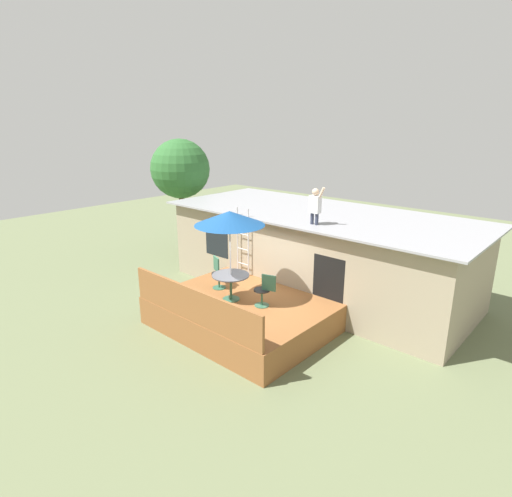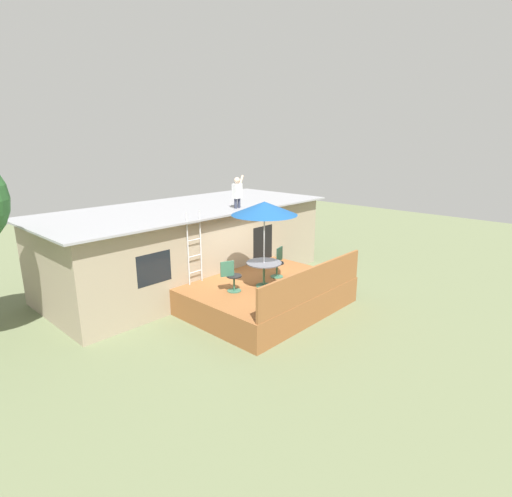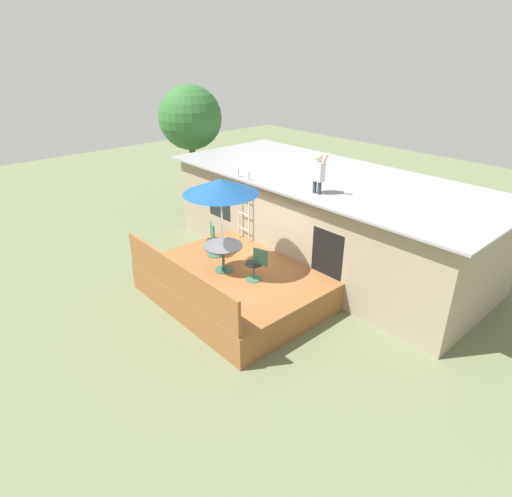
{
  "view_description": "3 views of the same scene",
  "coord_description": "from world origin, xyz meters",
  "px_view_note": "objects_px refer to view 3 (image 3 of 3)",
  "views": [
    {
      "loc": [
        7.47,
        -7.85,
        5.59
      ],
      "look_at": [
        -0.47,
        1.02,
        1.98
      ],
      "focal_mm": 29.29,
      "sensor_mm": 36.0,
      "label": 1
    },
    {
      "loc": [
        -8.65,
        -7.69,
        5.01
      ],
      "look_at": [
        0.46,
        0.76,
        1.63
      ],
      "focal_mm": 28.03,
      "sensor_mm": 36.0,
      "label": 2
    },
    {
      "loc": [
        7.87,
        -6.39,
        6.29
      ],
      "look_at": [
        0.1,
        0.59,
        1.31
      ],
      "focal_mm": 30.03,
      "sensor_mm": 36.0,
      "label": 3
    }
  ],
  "objects_px": {
    "patio_umbrella": "(221,186)",
    "step_ladder": "(244,206)",
    "patio_chair_left": "(214,240)",
    "backyard_tree": "(190,118)",
    "patio_chair_right": "(256,264)",
    "patio_table": "(223,251)",
    "person_figure": "(318,171)"
  },
  "relations": [
    {
      "from": "patio_umbrella",
      "to": "person_figure",
      "type": "height_order",
      "value": "person_figure"
    },
    {
      "from": "patio_chair_right",
      "to": "patio_umbrella",
      "type": "bearing_deg",
      "value": -0.0
    },
    {
      "from": "patio_chair_right",
      "to": "backyard_tree",
      "type": "relative_size",
      "value": 0.19
    },
    {
      "from": "patio_umbrella",
      "to": "patio_chair_right",
      "type": "height_order",
      "value": "patio_umbrella"
    },
    {
      "from": "patio_umbrella",
      "to": "step_ladder",
      "type": "distance_m",
      "value": 2.44
    },
    {
      "from": "step_ladder",
      "to": "patio_chair_left",
      "type": "height_order",
      "value": "step_ladder"
    },
    {
      "from": "step_ladder",
      "to": "patio_chair_right",
      "type": "xyz_separation_m",
      "value": [
        2.17,
        -1.45,
        -0.64
      ]
    },
    {
      "from": "step_ladder",
      "to": "patio_chair_left",
      "type": "bearing_deg",
      "value": -80.02
    },
    {
      "from": "person_figure",
      "to": "patio_chair_right",
      "type": "relative_size",
      "value": 1.21
    },
    {
      "from": "patio_umbrella",
      "to": "step_ladder",
      "type": "xyz_separation_m",
      "value": [
        -1.18,
        1.74,
        -1.25
      ]
    },
    {
      "from": "patio_table",
      "to": "patio_chair_right",
      "type": "relative_size",
      "value": 1.13
    },
    {
      "from": "backyard_tree",
      "to": "patio_chair_right",
      "type": "bearing_deg",
      "value": -23.61
    },
    {
      "from": "patio_table",
      "to": "backyard_tree",
      "type": "xyz_separation_m",
      "value": [
        -6.61,
        3.61,
        2.28
      ]
    },
    {
      "from": "step_ladder",
      "to": "person_figure",
      "type": "relative_size",
      "value": 1.98
    },
    {
      "from": "patio_umbrella",
      "to": "patio_chair_left",
      "type": "bearing_deg",
      "value": 157.19
    },
    {
      "from": "patio_chair_left",
      "to": "person_figure",
      "type": "bearing_deg",
      "value": 64.42
    },
    {
      "from": "patio_table",
      "to": "backyard_tree",
      "type": "distance_m",
      "value": 7.87
    },
    {
      "from": "patio_table",
      "to": "patio_umbrella",
      "type": "distance_m",
      "value": 1.76
    },
    {
      "from": "patio_chair_left",
      "to": "backyard_tree",
      "type": "xyz_separation_m",
      "value": [
        -5.67,
        3.21,
        2.41
      ]
    },
    {
      "from": "patio_umbrella",
      "to": "backyard_tree",
      "type": "xyz_separation_m",
      "value": [
        -6.61,
        3.61,
        0.52
      ]
    },
    {
      "from": "patio_table",
      "to": "step_ladder",
      "type": "distance_m",
      "value": 2.16
    },
    {
      "from": "person_figure",
      "to": "backyard_tree",
      "type": "bearing_deg",
      "value": 170.32
    },
    {
      "from": "patio_umbrella",
      "to": "person_figure",
      "type": "xyz_separation_m",
      "value": [
        1.18,
        2.28,
        0.21
      ]
    },
    {
      "from": "patio_table",
      "to": "backyard_tree",
      "type": "bearing_deg",
      "value": 151.36
    },
    {
      "from": "person_figure",
      "to": "patio_umbrella",
      "type": "bearing_deg",
      "value": -117.29
    },
    {
      "from": "patio_table",
      "to": "backyard_tree",
      "type": "relative_size",
      "value": 0.21
    },
    {
      "from": "step_ladder",
      "to": "person_figure",
      "type": "bearing_deg",
      "value": 12.91
    },
    {
      "from": "patio_table",
      "to": "person_figure",
      "type": "distance_m",
      "value": 3.24
    },
    {
      "from": "patio_chair_left",
      "to": "backyard_tree",
      "type": "bearing_deg",
      "value": 173.26
    },
    {
      "from": "patio_chair_left",
      "to": "step_ladder",
      "type": "bearing_deg",
      "value": 122.79
    },
    {
      "from": "patio_chair_left",
      "to": "backyard_tree",
      "type": "distance_m",
      "value": 6.94
    },
    {
      "from": "patio_table",
      "to": "backyard_tree",
      "type": "height_order",
      "value": "backyard_tree"
    }
  ]
}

